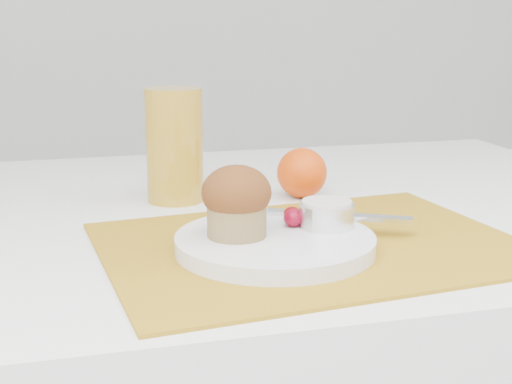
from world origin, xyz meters
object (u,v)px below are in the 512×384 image
object	(u,v)px
juice_glass	(175,145)
muffin	(237,201)
plate	(275,243)
orange	(302,173)

from	to	relation	value
juice_glass	muffin	bearing A→B (deg)	-83.49
plate	juice_glass	distance (m)	0.27
muffin	juice_glass	bearing A→B (deg)	96.51
orange	juice_glass	bearing A→B (deg)	171.41
muffin	orange	bearing A→B (deg)	56.57
plate	orange	world-z (taller)	orange
plate	juice_glass	xyz separation A→B (m)	(-0.07, 0.26, 0.07)
orange	juice_glass	distance (m)	0.18
orange	muffin	world-z (taller)	muffin
orange	muffin	distance (m)	0.27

